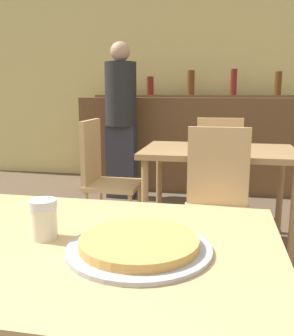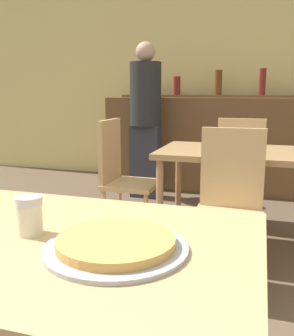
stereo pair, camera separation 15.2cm
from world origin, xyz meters
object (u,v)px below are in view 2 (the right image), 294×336
chair_far_side_back (240,166)px  chair_far_side_left (122,172)px  chair_far_side_front (230,199)px  cheese_shaker (29,215)px  person_standing (146,115)px  pizza_tray (116,244)px

chair_far_side_back → chair_far_side_left: 1.03m
chair_far_side_back → chair_far_side_left: bearing=30.6°
chair_far_side_front → cheese_shaker: size_ratio=8.50×
person_standing → chair_far_side_front: bearing=-58.6°
chair_far_side_left → person_standing: person_standing is taller
chair_far_side_back → person_standing: person_standing is taller
chair_far_side_left → pizza_tray: size_ratio=2.54×
chair_far_side_front → pizza_tray: chair_far_side_front is taller
person_standing → cheese_shaker: bearing=-78.8°
pizza_tray → person_standing: person_standing is taller
chair_far_side_front → cheese_shaker: 1.42m
chair_far_side_front → chair_far_side_left: same height
chair_far_side_left → cheese_shaker: 1.90m
chair_far_side_front → chair_far_side_back: (0.00, 1.05, 0.00)m
chair_far_side_left → person_standing: 1.30m
chair_far_side_front → person_standing: 2.09m
pizza_tray → cheese_shaker: bearing=174.1°
chair_far_side_front → pizza_tray: (-0.19, -1.34, 0.23)m
chair_far_side_front → cheese_shaker: (-0.47, -1.31, 0.27)m
pizza_tray → person_standing: bearing=105.9°
chair_far_side_back → pizza_tray: (-0.19, -2.39, 0.23)m
chair_far_side_front → chair_far_side_left: 1.03m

